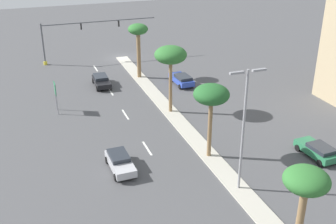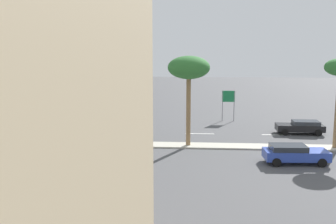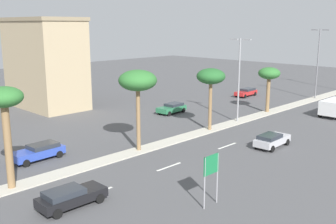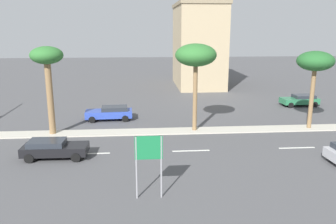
# 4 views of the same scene
# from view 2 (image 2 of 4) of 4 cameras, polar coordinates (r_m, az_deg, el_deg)

# --- Properties ---
(ground_plane) EXTENTS (160.00, 160.00, 0.00)m
(ground_plane) POSITION_cam_2_polar(r_m,az_deg,el_deg) (34.45, -10.24, -4.71)
(ground_plane) COLOR #4C4C4F
(median_curb) EXTENTS (1.80, 77.52, 0.12)m
(median_curb) POSITION_cam_2_polar(r_m,az_deg,el_deg) (37.49, -23.15, -4.08)
(median_curb) COLOR #B7B2A3
(median_curb) RESTS_ON ground
(lane_stripe_leading) EXTENTS (0.20, 2.80, 0.01)m
(lane_stripe_leading) POSITION_cam_2_polar(r_m,az_deg,el_deg) (39.00, 15.62, -3.24)
(lane_stripe_leading) COLOR silver
(lane_stripe_leading) RESTS_ON ground
(lane_stripe_near) EXTENTS (0.20, 2.80, 0.01)m
(lane_stripe_near) POSITION_cam_2_polar(r_m,az_deg,el_deg) (38.21, 4.68, -3.18)
(lane_stripe_near) COLOR silver
(lane_stripe_near) RESTS_ON ground
(lane_stripe_right) EXTENTS (0.20, 2.80, 0.01)m
(lane_stripe_right) POSITION_cam_2_polar(r_m,az_deg,el_deg) (38.98, -7.43, -2.98)
(lane_stripe_right) COLOR silver
(lane_stripe_right) RESTS_ON ground
(directional_road_sign) EXTENTS (0.10, 1.46, 3.49)m
(directional_road_sign) POSITION_cam_2_polar(r_m,az_deg,el_deg) (44.86, 8.85, 1.84)
(directional_road_sign) COLOR gray
(directional_road_sign) RESTS_ON ground
(palm_tree_outboard) EXTENTS (3.50, 3.50, 7.54)m
(palm_tree_outboard) POSITION_cam_2_polar(r_m,az_deg,el_deg) (32.35, 3.06, 6.32)
(palm_tree_outboard) COLOR olive
(palm_tree_outboard) RESTS_ON median_curb
(palm_tree_right) EXTENTS (3.15, 3.15, 6.88)m
(palm_tree_right) POSITION_cam_2_polar(r_m,az_deg,el_deg) (34.34, -14.76, 5.23)
(palm_tree_right) COLOR olive
(palm_tree_right) RESTS_ON median_curb
(street_lamp_rear) EXTENTS (2.90, 0.24, 9.98)m
(street_lamp_rear) POSITION_cam_2_polar(r_m,az_deg,el_deg) (36.40, -23.02, 4.95)
(street_lamp_rear) COLOR gray
(street_lamp_rear) RESTS_ON median_curb
(sedan_blue_inboard) EXTENTS (2.13, 4.62, 1.37)m
(sedan_blue_inboard) POSITION_cam_2_polar(r_m,az_deg,el_deg) (29.75, 18.02, -5.79)
(sedan_blue_inboard) COLOR #2D47AD
(sedan_blue_inboard) RESTS_ON ground
(sedan_silver_near) EXTENTS (1.96, 4.32, 1.33)m
(sedan_silver_near) POSITION_cam_2_polar(r_m,az_deg,el_deg) (42.57, -10.17, -1.00)
(sedan_silver_near) COLOR #B2B2B7
(sedan_silver_near) RESTS_ON ground
(sedan_black_outboard) EXTENTS (2.02, 4.51, 1.31)m
(sedan_black_outboard) POSITION_cam_2_polar(r_m,az_deg,el_deg) (40.03, 18.91, -2.04)
(sedan_black_outboard) COLOR black
(sedan_black_outboard) RESTS_ON ground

